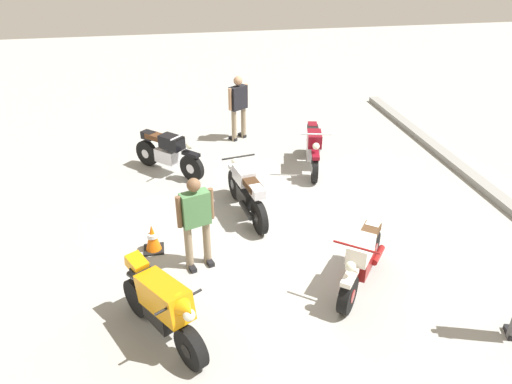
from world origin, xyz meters
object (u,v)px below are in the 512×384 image
Objects in this scene: person_in_green_shirt at (196,218)px; traffic_cone at (153,238)px; motorcycle_cream_vintage at (362,260)px; person_in_black_shirt at (238,104)px; motorcycle_black_cruiser at (168,152)px; motorcycle_orange_sportbike at (162,305)px; motorcycle_maroon_cruiser at (313,148)px; motorcycle_silver_cruiser at (247,192)px.

person_in_green_shirt is 3.18× the size of traffic_cone.
person_in_green_shirt is at bearing -73.79° from motorcycle_cream_vintage.
motorcycle_cream_vintage is at bearing 155.62° from person_in_black_shirt.
person_in_green_shirt is (5.44, -1.53, -0.05)m from person_in_black_shirt.
motorcycle_orange_sportbike is (5.30, -0.18, 0.07)m from motorcycle_black_cruiser.
person_in_black_shirt is at bearing 86.59° from motorcycle_black_cruiser.
motorcycle_maroon_cruiser is 3.89× the size of traffic_cone.
motorcycle_orange_sportbike is 7.35m from person_in_black_shirt.
person_in_black_shirt reaches higher than person_in_green_shirt.
motorcycle_cream_vintage is 0.94× the size of person_in_black_shirt.
motorcycle_black_cruiser is 0.89× the size of person_in_black_shirt.
traffic_cone is at bearing 105.94° from motorcycle_silver_cruiser.
person_in_black_shirt reaches higher than motorcycle_orange_sportbike.
motorcycle_black_cruiser is at bearing 24.00° from motorcycle_silver_cruiser.
motorcycle_silver_cruiser is at bearing 125.71° from person_in_green_shirt.
person_in_green_shirt reaches higher than motorcycle_cream_vintage.
traffic_cone is (0.92, -1.87, -0.26)m from motorcycle_silver_cruiser.
motorcycle_black_cruiser is 0.76× the size of motorcycle_maroon_cruiser.
motorcycle_cream_vintage is 4.37m from motorcycle_maroon_cruiser.
person_in_black_shirt reaches higher than motorcycle_silver_cruiser.
person_in_green_shirt reaches higher than motorcycle_black_cruiser.
motorcycle_silver_cruiser is 4.00m from person_in_black_shirt.
person_in_black_shirt is (-6.43, -1.02, 0.53)m from motorcycle_cream_vintage.
motorcycle_black_cruiser is 0.88× the size of motorcycle_orange_sportbike.
motorcycle_maroon_cruiser reaches higher than motorcycle_cream_vintage.
person_in_black_shirt is at bearing -131.60° from motorcycle_maroon_cruiser.
person_in_green_shirt is (3.71, 0.42, 0.44)m from motorcycle_black_cruiser.
motorcycle_orange_sportbike reaches higher than motorcycle_cream_vintage.
motorcycle_orange_sportbike is at bearing 4.72° from traffic_cone.
motorcycle_black_cruiser is 0.95× the size of motorcycle_cream_vintage.
motorcycle_cream_vintage is at bearing 69.68° from motorcycle_orange_sportbike.
motorcycle_silver_cruiser is at bearing -33.38° from motorcycle_maroon_cruiser.
traffic_cone is at bearing -144.82° from person_in_green_shirt.
motorcycle_orange_sportbike is 1.01× the size of person_in_black_shirt.
motorcycle_black_cruiser is at bearing 147.05° from motorcycle_orange_sportbike.
person_in_green_shirt is at bearing 128.20° from motorcycle_orange_sportbike.
motorcycle_cream_vintage is 0.79× the size of motorcycle_silver_cruiser.
motorcycle_orange_sportbike is at bearing -39.11° from person_in_green_shirt.
motorcycle_maroon_cruiser is 2.67m from motorcycle_silver_cruiser.
motorcycle_orange_sportbike reaches higher than motorcycle_maroon_cruiser.
person_in_green_shirt reaches higher than motorcycle_orange_sportbike.
person_in_black_shirt is 1.04× the size of person_in_green_shirt.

